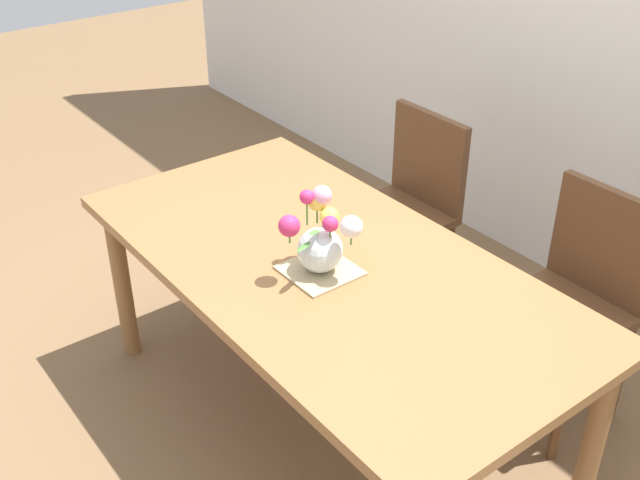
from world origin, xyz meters
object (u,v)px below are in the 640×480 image
object	(u,v)px
chair_left	(408,199)
flower_vase	(321,238)
chair_right	(578,292)
dining_table	(326,281)

from	to	relation	value
chair_left	flower_vase	distance (m)	1.05
chair_left	flower_vase	bearing A→B (deg)	119.31
chair_left	chair_right	distance (m)	0.90
dining_table	chair_right	distance (m)	0.94
dining_table	chair_left	bearing A→B (deg)	118.99
chair_right	flower_vase	xyz separation A→B (m)	(-0.42, -0.86, 0.35)
dining_table	chair_left	xyz separation A→B (m)	(-0.45, 0.81, -0.14)
dining_table	chair_right	xyz separation A→B (m)	(0.45, 0.81, -0.14)
chair_left	flower_vase	world-z (taller)	flower_vase
chair_right	flower_vase	world-z (taller)	flower_vase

